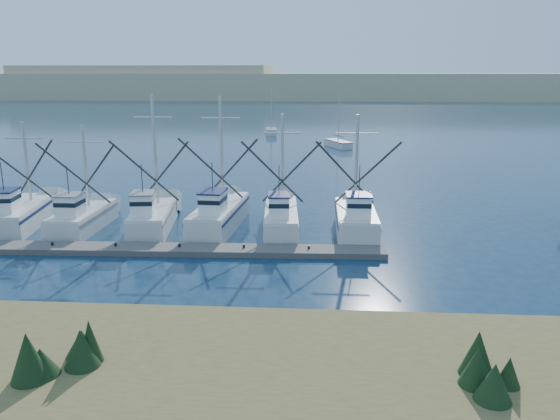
% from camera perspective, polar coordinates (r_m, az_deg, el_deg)
% --- Properties ---
extents(ground, '(500.00, 500.00, 0.00)m').
position_cam_1_polar(ground, '(27.41, 3.88, -9.18)').
color(ground, '#0D253C').
rests_on(ground, ground).
extents(shore_bank, '(40.00, 10.00, 1.60)m').
position_cam_1_polar(shore_bank, '(19.82, -21.12, -17.43)').
color(shore_bank, '#4C422D').
rests_on(shore_bank, ground).
extents(floating_dock, '(27.46, 2.54, 0.37)m').
position_cam_1_polar(floating_dock, '(34.64, -12.07, -4.06)').
color(floating_dock, '#5F5955').
rests_on(floating_dock, ground).
extents(dune_ridge, '(360.00, 60.00, 10.00)m').
position_cam_1_polar(dune_ridge, '(235.21, 3.93, 12.84)').
color(dune_ridge, tan).
rests_on(dune_ridge, ground).
extents(trawler_fleet, '(26.97, 8.97, 9.34)m').
position_cam_1_polar(trawler_fleet, '(38.83, -9.59, -0.70)').
color(trawler_fleet, silver).
rests_on(trawler_fleet, ground).
extents(sailboat_near, '(4.04, 6.10, 8.10)m').
position_cam_1_polar(sailboat_near, '(81.49, 6.10, 6.89)').
color(sailboat_near, silver).
rests_on(sailboat_near, ground).
extents(sailboat_far, '(2.46, 5.92, 8.10)m').
position_cam_1_polar(sailboat_far, '(97.73, -0.94, 8.20)').
color(sailboat_far, silver).
rests_on(sailboat_far, ground).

